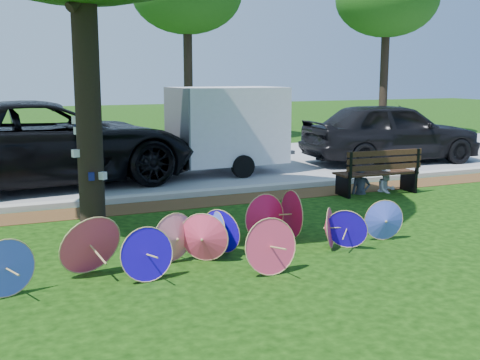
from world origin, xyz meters
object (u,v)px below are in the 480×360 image
(cargo_trailer, at_px, (228,125))
(person_right, at_px, (387,169))
(person_left, at_px, (362,168))
(parasol_pile, at_px, (221,234))
(park_bench, at_px, (376,171))
(black_van, at_px, (46,143))
(dark_pickup, at_px, (391,132))

(cargo_trailer, distance_m, person_right, 4.60)
(person_left, bearing_deg, parasol_pile, -124.18)
(park_bench, xyz_separation_m, person_left, (-0.35, 0.05, 0.09))
(black_van, xyz_separation_m, dark_pickup, (9.97, -0.21, -0.10))
(cargo_trailer, distance_m, person_left, 4.28)
(dark_pickup, height_order, cargo_trailer, cargo_trailer)
(parasol_pile, bearing_deg, cargo_trailer, 66.88)
(dark_pickup, distance_m, person_right, 4.79)
(dark_pickup, relative_size, person_left, 4.58)
(park_bench, bearing_deg, black_van, 152.23)
(dark_pickup, distance_m, park_bench, 5.05)
(parasol_pile, relative_size, cargo_trailer, 2.23)
(parasol_pile, distance_m, person_left, 5.65)
(park_bench, bearing_deg, cargo_trailer, 119.74)
(black_van, distance_m, person_right, 8.07)
(cargo_trailer, height_order, park_bench, cargo_trailer)
(black_van, height_order, dark_pickup, black_van)
(cargo_trailer, relative_size, park_bench, 1.50)
(person_right, bearing_deg, cargo_trailer, 114.49)
(black_van, height_order, person_left, black_van)
(person_right, bearing_deg, dark_pickup, 45.51)
(parasol_pile, bearing_deg, black_van, 103.11)
(park_bench, height_order, person_right, person_right)
(person_left, xyz_separation_m, person_right, (0.70, 0.00, -0.07))
(cargo_trailer, bearing_deg, park_bench, -66.31)
(person_left, bearing_deg, park_bench, 13.12)
(park_bench, height_order, person_left, person_left)
(parasol_pile, xyz_separation_m, black_van, (-1.67, 7.16, 0.65))
(black_van, bearing_deg, parasol_pile, -173.24)
(person_right, bearing_deg, person_left, 173.74)
(dark_pickup, distance_m, cargo_trailer, 5.29)
(black_van, bearing_deg, park_bench, -127.35)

